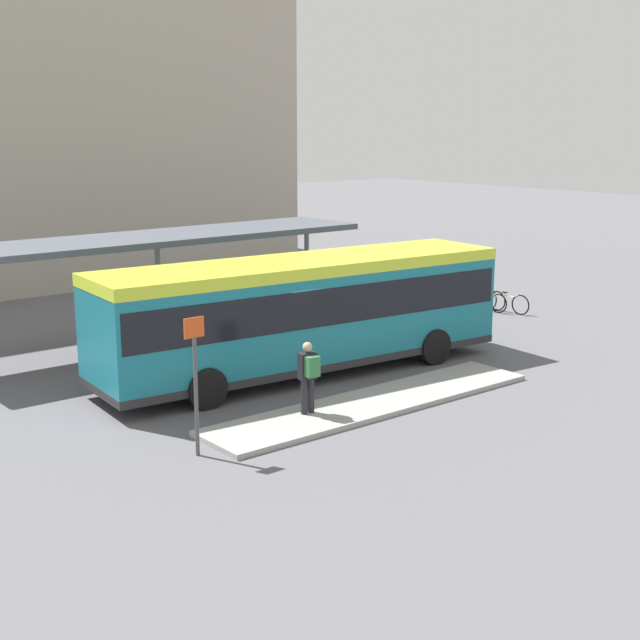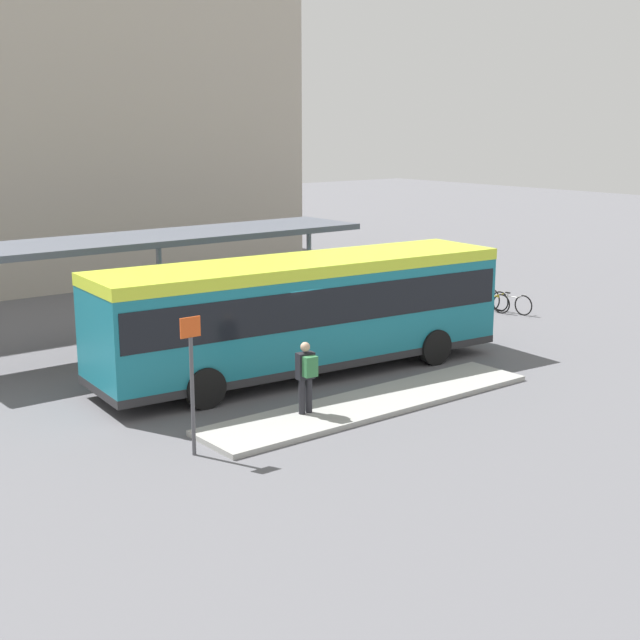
% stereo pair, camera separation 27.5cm
% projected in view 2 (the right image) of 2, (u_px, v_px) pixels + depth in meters
% --- Properties ---
extents(ground_plane, '(120.00, 120.00, 0.00)m').
position_uv_depth(ground_plane, '(303.00, 373.00, 23.40)').
color(ground_plane, '#5B5B60').
extents(curb_island, '(8.86, 1.80, 0.12)m').
position_uv_depth(curb_island, '(372.00, 403.00, 20.72)').
color(curb_island, '#9E9E99').
rests_on(curb_island, ground_plane).
extents(city_bus, '(11.36, 3.50, 3.03)m').
position_uv_depth(city_bus, '(303.00, 307.00, 23.02)').
color(city_bus, '#197284').
rests_on(city_bus, ground_plane).
extents(pedestrian_waiting, '(0.42, 0.44, 1.63)m').
position_uv_depth(pedestrian_waiting, '(306.00, 373.00, 19.59)').
color(pedestrian_waiting, '#232328').
rests_on(pedestrian_waiting, curb_island).
extents(bicycle_white, '(0.48, 1.67, 0.72)m').
position_uv_depth(bicycle_white, '(512.00, 303.00, 30.71)').
color(bicycle_white, black).
rests_on(bicycle_white, ground_plane).
extents(bicycle_yellow, '(0.48, 1.60, 0.70)m').
position_uv_depth(bicycle_yellow, '(490.00, 302.00, 31.01)').
color(bicycle_yellow, black).
rests_on(bicycle_yellow, ground_plane).
extents(bicycle_blue, '(0.48, 1.78, 0.77)m').
position_uv_depth(bicycle_blue, '(482.00, 297.00, 31.72)').
color(bicycle_blue, black).
rests_on(bicycle_blue, ground_plane).
extents(bicycle_green, '(0.48, 1.66, 0.72)m').
position_uv_depth(bicycle_green, '(466.00, 295.00, 32.16)').
color(bicycle_green, black).
rests_on(bicycle_green, ground_plane).
extents(station_shelter, '(13.05, 2.87, 3.26)m').
position_uv_depth(station_shelter, '(158.00, 240.00, 25.85)').
color(station_shelter, '#4C515B').
rests_on(station_shelter, ground_plane).
extents(potted_planter_near_shelter, '(0.95, 0.95, 1.38)m').
position_uv_depth(potted_planter_near_shelter, '(115.00, 355.00, 22.49)').
color(potted_planter_near_shelter, slate).
rests_on(potted_planter_near_shelter, ground_plane).
extents(potted_planter_far_side, '(0.97, 0.97, 1.48)m').
position_uv_depth(potted_planter_far_side, '(346.00, 307.00, 28.08)').
color(potted_planter_far_side, slate).
rests_on(potted_planter_far_side, ground_plane).
extents(platform_sign, '(0.44, 0.08, 2.80)m').
position_uv_depth(platform_sign, '(192.00, 379.00, 17.33)').
color(platform_sign, '#4C4C51').
rests_on(platform_sign, ground_plane).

